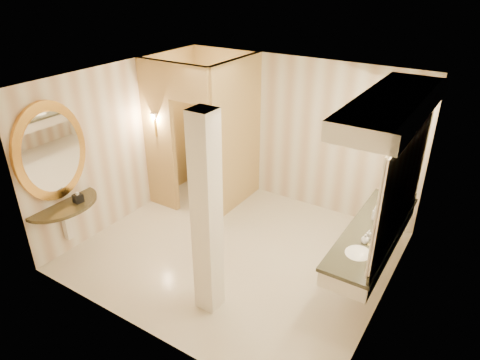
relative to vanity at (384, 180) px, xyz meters
The scene contains 16 objects.
floor 2.59m from the vanity, 168.57° to the right, with size 4.50×4.50×0.00m, color beige.
ceiling 2.29m from the vanity, 168.57° to the right, with size 4.50×4.50×0.00m, color white.
wall_back 2.56m from the vanity, 141.05° to the left, with size 4.50×0.02×2.70m, color #EEE5CE.
wall_front 3.12m from the vanity, 129.51° to the right, with size 4.50×0.02×2.70m, color #EEE5CE.
wall_left 4.26m from the vanity, behind, with size 0.02×4.00×2.70m, color #EEE5CE.
wall_right 0.56m from the vanity, 55.91° to the right, with size 0.02×4.00×2.70m, color #EEE5CE.
toilet_closet 3.17m from the vanity, 169.67° to the left, with size 1.50×1.55×2.70m.
wall_sconce 3.91m from the vanity, behind, with size 0.14×0.14×0.42m.
vanity is the anchor object (origin of this frame).
console_shelf 4.57m from the vanity, 156.76° to the right, with size 1.14×1.14×2.02m.
pillar 2.29m from the vanity, 135.89° to the right, with size 0.28×0.28×2.70m, color white.
tissue_box 4.36m from the vanity, 157.51° to the right, with size 0.12×0.12×0.12m, color black.
toilet 4.14m from the vanity, 161.64° to the left, with size 0.40×0.71×0.72m, color white.
soap_bottle_a 0.74m from the vanity, 94.71° to the right, with size 0.06×0.06×0.13m, color beige.
soap_bottle_b 0.79m from the vanity, 94.46° to the right, with size 0.10×0.10×0.13m, color silver.
soap_bottle_c 0.71m from the vanity, 112.74° to the left, with size 0.07×0.08×0.19m, color #C6B28C.
Camera 1 is at (3.03, -4.64, 4.06)m, focal length 32.00 mm.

